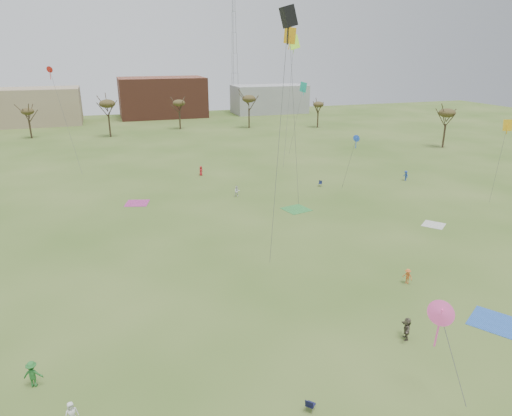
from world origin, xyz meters
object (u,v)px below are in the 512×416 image
object	(u,v)px
flyer_near_center	(33,374)
camp_chair_center	(310,407)
camp_chair_right	(320,185)
radio_tower	(234,52)
flyer_near_left	(71,414)

from	to	relation	value
flyer_near_center	camp_chair_center	distance (m)	17.24
camp_chair_center	camp_chair_right	bearing A→B (deg)	-69.80
flyer_near_center	camp_chair_center	xyz separation A→B (m)	(15.58, -7.37, -0.64)
flyer_near_center	camp_chair_right	distance (m)	50.27
camp_chair_center	radio_tower	xyz separation A→B (m)	(33.40, 133.26, 18.95)
flyer_near_center	radio_tower	distance (m)	136.32
flyer_near_left	camp_chair_center	distance (m)	13.56
camp_chair_right	radio_tower	size ratio (longest dim) A/B	0.02
flyer_near_center	radio_tower	bearing A→B (deg)	-98.26
camp_chair_right	flyer_near_center	bearing A→B (deg)	-96.15
flyer_near_left	flyer_near_center	bearing A→B (deg)	101.65
flyer_near_center	camp_chair_right	xyz separation A→B (m)	(36.63, 34.42, -0.64)
camp_chair_right	radio_tower	world-z (taller)	radio_tower
camp_chair_center	radio_tower	world-z (taller)	radio_tower
flyer_near_left	camp_chair_center	xyz separation A→B (m)	(13.14, -3.30, -0.49)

